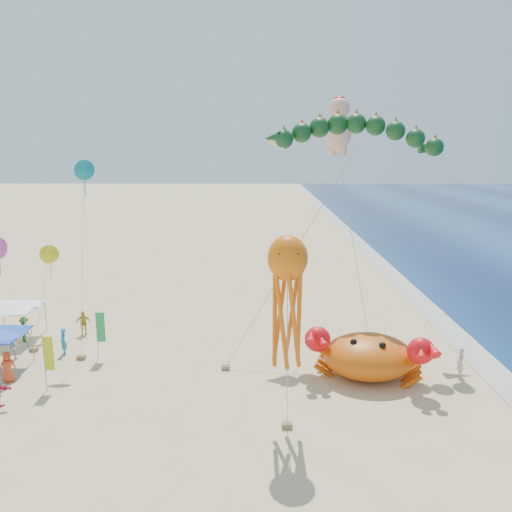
# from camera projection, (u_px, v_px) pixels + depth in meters

# --- Properties ---
(ground) EXTENTS (320.00, 320.00, 0.00)m
(ground) POSITION_uv_depth(u_px,v_px,m) (289.00, 370.00, 29.60)
(ground) COLOR #D1B784
(ground) RESTS_ON ground
(foam_strip) EXTENTS (320.00, 320.00, 0.00)m
(foam_strip) POSITION_uv_depth(u_px,v_px,m) (492.00, 371.00, 29.49)
(foam_strip) COLOR silver
(foam_strip) RESTS_ON ground
(crab_inflatable) EXTENTS (7.02, 5.61, 3.08)m
(crab_inflatable) POSITION_uv_depth(u_px,v_px,m) (369.00, 355.00, 28.39)
(crab_inflatable) COLOR #D6530B
(crab_inflatable) RESTS_ON ground
(dragon_kite) EXTENTS (14.21, 7.44, 14.75)m
(dragon_kite) POSITION_uv_depth(u_px,v_px,m) (354.00, 139.00, 32.69)
(dragon_kite) COLOR #0F3918
(dragon_kite) RESTS_ON ground
(cherub_kite) EXTENTS (2.76, 7.64, 16.62)m
(cherub_kite) POSITION_uv_depth(u_px,v_px,m) (339.00, 125.00, 36.35)
(cherub_kite) COLOR #FFB89B
(cherub_kite) RESTS_ON ground
(octopus_kite) EXTENTS (1.80, 1.62, 9.16)m
(octopus_kite) POSITION_uv_depth(u_px,v_px,m) (287.00, 291.00, 22.38)
(octopus_kite) COLOR orange
(octopus_kite) RESTS_ON ground
(canopy_white) EXTENTS (3.62, 3.62, 2.71)m
(canopy_white) POSITION_uv_depth(u_px,v_px,m) (12.00, 305.00, 34.04)
(canopy_white) COLOR gray
(canopy_white) RESTS_ON ground
(feather_flags) EXTENTS (8.85, 5.86, 3.20)m
(feather_flags) POSITION_uv_depth(u_px,v_px,m) (27.00, 339.00, 29.10)
(feather_flags) COLOR gray
(feather_flags) RESTS_ON ground
(beachgoers) EXTENTS (28.32, 10.89, 1.87)m
(beachgoers) POSITION_uv_depth(u_px,v_px,m) (92.00, 354.00, 29.76)
(beachgoers) COLOR blue
(beachgoers) RESTS_ON ground
(small_kites) EXTENTS (6.24, 7.89, 12.23)m
(small_kites) POSITION_uv_depth(u_px,v_px,m) (44.00, 238.00, 32.17)
(small_kites) COLOR #0B7783
(small_kites) RESTS_ON ground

